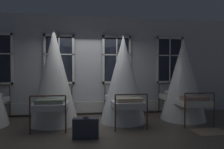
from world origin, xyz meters
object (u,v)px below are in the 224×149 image
at_px(cot_second, 54,78).
at_px(cot_third, 123,80).
at_px(suitcase_dark, 86,128).
at_px(cot_fourth, 183,80).

height_order(cot_second, cot_third, cot_second).
xyz_separation_m(cot_third, suitcase_dark, (-1.09, -1.30, -0.97)).
height_order(cot_third, suitcase_dark, cot_third).
relative_size(cot_second, suitcase_dark, 4.53).
xyz_separation_m(cot_second, cot_fourth, (3.75, -0.04, -0.09)).
bearing_deg(cot_second, cot_third, -89.20).
distance_m(cot_third, cot_fourth, 1.83).
relative_size(cot_third, suitcase_dark, 4.29).
bearing_deg(suitcase_dark, cot_third, 55.18).
height_order(cot_second, cot_fourth, cot_second).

